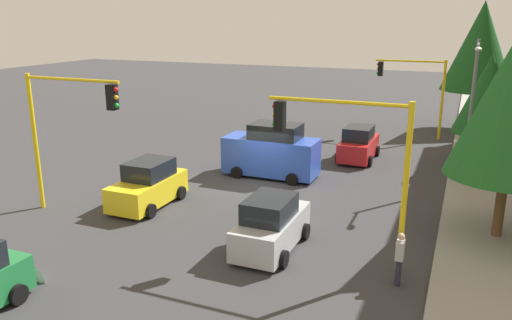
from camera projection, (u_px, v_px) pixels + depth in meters
The scene contains 14 objects.
ground_plane at pixel (256, 187), 24.45m from camera, with size 120.00×120.00×0.00m, color #353538.
sidewalk_kerb at pixel (491, 182), 24.97m from camera, with size 80.00×4.00×0.15m, color gray.
lane_arrow_near at pixel (19, 288), 15.34m from camera, with size 2.40×1.10×1.10m.
traffic_signal_far_left at pixel (414, 82), 33.77m from camera, with size 0.36×4.59×5.28m.
traffic_signal_near_left at pixel (348, 149), 15.95m from camera, with size 0.36×4.59×5.55m.
traffic_signal_near_right at pixel (66, 118), 20.13m from camera, with size 0.36×4.59×5.77m.
street_lamp_curbside at pixel (472, 99), 23.06m from camera, with size 2.15×0.28×7.00m.
tree_roadside_mid at pixel (488, 94), 26.75m from camera, with size 3.39×3.39×6.15m.
tree_roadside_far at pixel (481, 46), 35.28m from camera, with size 4.95×4.95×9.08m.
delivery_van_blue at pixel (272, 152), 25.86m from camera, with size 2.22×4.80×2.77m.
car_yellow at pixel (148, 185), 21.95m from camera, with size 3.87×2.07×1.98m.
car_silver at pixel (271, 225), 17.74m from camera, with size 3.88×1.98×1.98m.
car_red at pixel (359, 144), 29.00m from camera, with size 3.87×2.00×1.98m.
pedestrian_crossing at pixel (400, 257), 15.35m from camera, with size 0.40×0.24×1.70m.
Camera 1 is at (21.37, 8.94, 7.93)m, focal length 35.47 mm.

